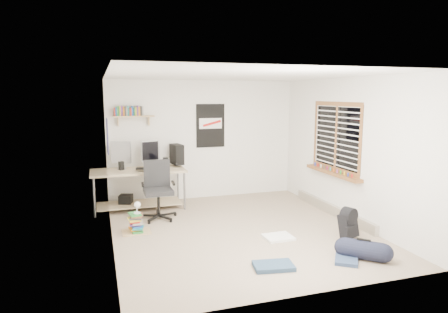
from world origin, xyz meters
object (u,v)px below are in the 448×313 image
object	(u,v)px
office_chair	(158,192)
book_stack	(136,223)
backpack	(348,225)
desk	(139,190)
duffel_bag	(363,249)

from	to	relation	value
office_chair	book_stack	world-z (taller)	office_chair
backpack	book_stack	bearing A→B (deg)	137.11
desk	book_stack	size ratio (longest dim) A/B	4.16
backpack	book_stack	xyz separation A→B (m)	(-3.11, 1.25, -0.05)
office_chair	book_stack	xyz separation A→B (m)	(-0.45, -0.61, -0.34)
desk	duffel_bag	world-z (taller)	desk
book_stack	backpack	bearing A→B (deg)	-21.92
duffel_bag	book_stack	world-z (taller)	duffel_bag
office_chair	backpack	bearing A→B (deg)	-30.77
desk	backpack	distance (m)	3.93
backpack	book_stack	size ratio (longest dim) A/B	0.86
office_chair	book_stack	distance (m)	0.84
duffel_bag	book_stack	distance (m)	3.47
duffel_bag	book_stack	bearing A→B (deg)	-172.54
backpack	desk	bearing A→B (deg)	117.19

